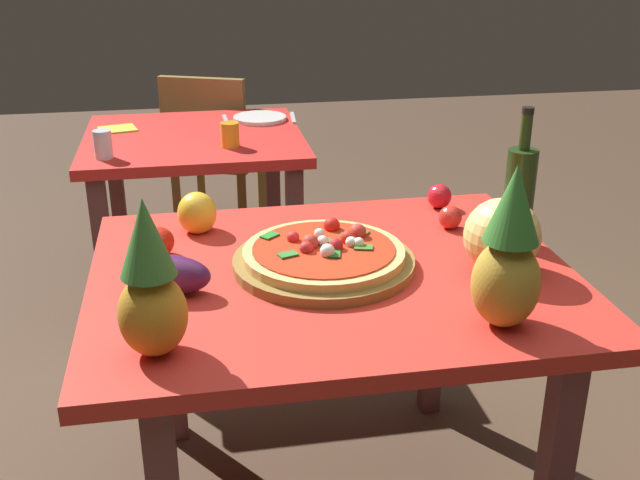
% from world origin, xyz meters
% --- Properties ---
extents(display_table, '(1.14, 0.92, 0.73)m').
position_xyz_m(display_table, '(0.00, 0.00, 0.64)').
color(display_table, brown).
rests_on(display_table, ground_plane).
extents(background_table, '(0.84, 0.79, 0.73)m').
position_xyz_m(background_table, '(-0.30, 1.31, 0.61)').
color(background_table, brown).
rests_on(background_table, ground_plane).
extents(dining_chair, '(0.52, 0.52, 0.85)m').
position_xyz_m(dining_chair, '(-0.20, 1.94, 0.48)').
color(dining_chair, olive).
rests_on(dining_chair, ground_plane).
extents(pizza_board, '(0.44, 0.44, 0.02)m').
position_xyz_m(pizza_board, '(-0.02, 0.02, 0.74)').
color(pizza_board, olive).
rests_on(pizza_board, display_table).
extents(pizza, '(0.39, 0.39, 0.06)m').
position_xyz_m(pizza, '(-0.01, 0.02, 0.77)').
color(pizza, '#E4B663').
rests_on(pizza, pizza_board).
extents(wine_bottle, '(0.08, 0.08, 0.36)m').
position_xyz_m(wine_bottle, '(0.49, 0.08, 0.86)').
color(wine_bottle, '#203615').
rests_on(wine_bottle, display_table).
extents(pineapple_left, '(0.14, 0.14, 0.34)m').
position_xyz_m(pineapple_left, '(0.29, -0.32, 0.88)').
color(pineapple_left, '#AB8C2D').
rests_on(pineapple_left, display_table).
extents(pineapple_right, '(0.13, 0.13, 0.32)m').
position_xyz_m(pineapple_right, '(-0.40, -0.31, 0.87)').
color(pineapple_right, '#C28823').
rests_on(pineapple_right, display_table).
extents(melon, '(0.18, 0.18, 0.18)m').
position_xyz_m(melon, '(0.39, -0.07, 0.82)').
color(melon, '#EACB6D').
rests_on(melon, display_table).
extents(bell_pepper, '(0.10, 0.10, 0.11)m').
position_xyz_m(bell_pepper, '(-0.31, 0.31, 0.78)').
color(bell_pepper, yellow).
rests_on(bell_pepper, display_table).
extents(eggplant, '(0.22, 0.15, 0.09)m').
position_xyz_m(eggplant, '(-0.38, -0.05, 0.77)').
color(eggplant, '#481B49').
rests_on(eggplant, display_table).
extents(tomato_at_corner, '(0.07, 0.07, 0.07)m').
position_xyz_m(tomato_at_corner, '(-0.40, 0.16, 0.77)').
color(tomato_at_corner, red).
rests_on(tomato_at_corner, display_table).
extents(tomato_beside_pepper, '(0.06, 0.06, 0.06)m').
position_xyz_m(tomato_beside_pepper, '(0.36, 0.21, 0.76)').
color(tomato_beside_pepper, red).
rests_on(tomato_beside_pepper, display_table).
extents(tomato_by_bottle, '(0.07, 0.07, 0.07)m').
position_xyz_m(tomato_by_bottle, '(0.39, 0.37, 0.76)').
color(tomato_by_bottle, red).
rests_on(tomato_by_bottle, display_table).
extents(drinking_glass_juice, '(0.07, 0.07, 0.09)m').
position_xyz_m(drinking_glass_juice, '(-0.17, 1.12, 0.77)').
color(drinking_glass_juice, gold).
rests_on(drinking_glass_juice, background_table).
extents(drinking_glass_water, '(0.06, 0.06, 0.10)m').
position_xyz_m(drinking_glass_water, '(-0.61, 1.05, 0.78)').
color(drinking_glass_water, silver).
rests_on(drinking_glass_water, background_table).
extents(dinner_plate, '(0.22, 0.22, 0.02)m').
position_xyz_m(dinner_plate, '(-0.02, 1.50, 0.74)').
color(dinner_plate, white).
rests_on(dinner_plate, background_table).
extents(fork_utensil, '(0.02, 0.18, 0.01)m').
position_xyz_m(fork_utensil, '(-0.16, 1.50, 0.73)').
color(fork_utensil, silver).
rests_on(fork_utensil, background_table).
extents(knife_utensil, '(0.03, 0.18, 0.01)m').
position_xyz_m(knife_utensil, '(0.12, 1.50, 0.73)').
color(knife_utensil, silver).
rests_on(knife_utensil, background_table).
extents(napkin_folded, '(0.16, 0.15, 0.01)m').
position_xyz_m(napkin_folded, '(-0.59, 1.44, 0.73)').
color(napkin_folded, yellow).
rests_on(napkin_folded, background_table).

